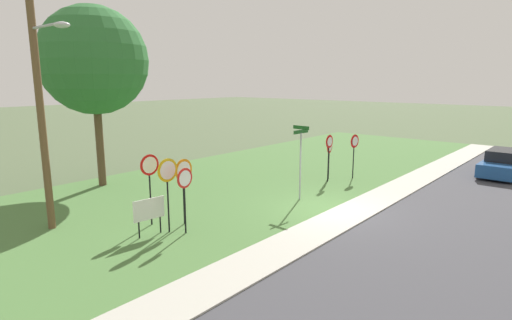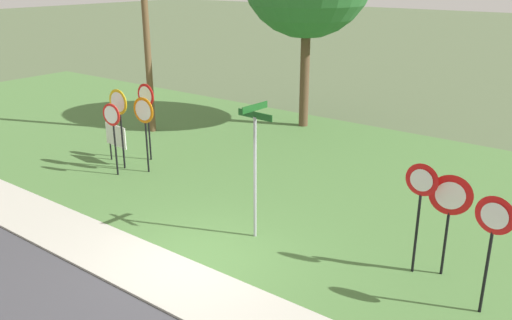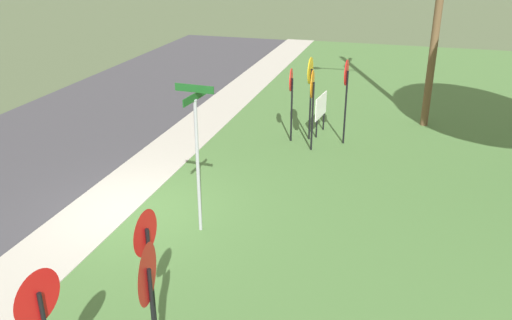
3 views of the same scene
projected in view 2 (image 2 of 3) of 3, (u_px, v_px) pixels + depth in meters
ground_plane at (193, 263)px, 11.46m from camera, size 160.00×160.00×0.00m
sidewalk_strip at (165, 278)px, 10.85m from camera, size 44.00×1.60×0.06m
grass_median at (332, 180)px, 15.96m from camera, size 44.00×12.00×0.04m
stop_sign_near_left at (119, 111)px, 16.20m from camera, size 0.78×0.09×2.52m
stop_sign_near_right at (147, 105)px, 16.97m from camera, size 0.73×0.09×2.52m
stop_sign_far_left at (144, 118)px, 15.93m from camera, size 0.78×0.11×2.35m
stop_sign_far_center at (113, 124)px, 15.74m from camera, size 0.67×0.12×2.22m
yield_sign_near_left at (450, 203)px, 10.42m from camera, size 0.83×0.19×2.17m
yield_sign_near_right at (493, 228)px, 9.17m from camera, size 0.70×0.13×2.29m
yield_sign_far_left at (420, 193)px, 10.46m from camera, size 0.67×0.10×2.37m
street_name_post at (255, 161)px, 11.92m from camera, size 0.96×0.82×3.16m
notice_board at (116, 138)px, 17.07m from camera, size 1.10×0.16×1.25m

